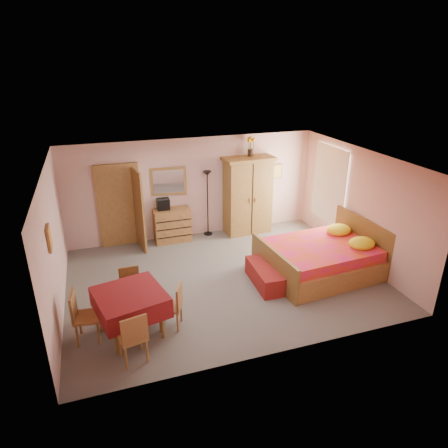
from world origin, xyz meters
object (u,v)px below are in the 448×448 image
object	(u,v)px
bench	(264,276)
chair_east	(170,306)
wardrobe	(248,196)
chair_south	(132,336)
chair_west	(87,316)
chair_north	(131,290)
chest_of_drawers	(172,225)
bed	(320,250)
wall_mirror	(168,181)
sunflower_vase	(251,146)
dining_table	(131,313)
stereo	(163,204)
floor_lamp	(208,204)

from	to	relation	value
bench	chair_east	size ratio (longest dim) A/B	1.43
wardrobe	chair_south	world-z (taller)	wardrobe
chair_west	chair_north	bearing A→B (deg)	137.17
chest_of_drawers	bed	distance (m)	3.81
wall_mirror	sunflower_vase	world-z (taller)	sunflower_vase
wardrobe	chair_west	size ratio (longest dim) A/B	2.24
dining_table	chair_south	size ratio (longest dim) A/B	1.21
stereo	floor_lamp	world-z (taller)	floor_lamp
floor_lamp	bench	bearing A→B (deg)	-82.11
chest_of_drawers	dining_table	bearing A→B (deg)	-112.53
wall_mirror	chair_north	distance (m)	3.47
bench	chair_west	size ratio (longest dim) A/B	1.30
wall_mirror	sunflower_vase	xyz separation A→B (m)	(2.14, -0.15, 0.77)
wardrobe	dining_table	world-z (taller)	wardrobe
bed	bench	xyz separation A→B (m)	(-1.33, -0.07, -0.36)
floor_lamp	bed	world-z (taller)	floor_lamp
bench	chair_south	xyz separation A→B (m)	(-2.87, -1.43, 0.25)
wardrobe	chair_south	size ratio (longest dim) A/B	2.30
bench	chair_west	world-z (taller)	chair_west
bed	bench	world-z (taller)	bed
chest_of_drawers	floor_lamp	world-z (taller)	floor_lamp
chair_north	chest_of_drawers	bearing A→B (deg)	-116.96
chair_north	chair_west	size ratio (longest dim) A/B	0.89
dining_table	chair_east	xyz separation A→B (m)	(0.66, -0.03, 0.02)
chair_east	wardrobe	bearing A→B (deg)	-14.94
sunflower_vase	bench	xyz separation A→B (m)	(-0.76, -2.79, -2.12)
chair_north	chair_south	bearing A→B (deg)	83.26
chair_south	chair_north	bearing A→B (deg)	72.59
sunflower_vase	chair_south	size ratio (longest dim) A/B	0.55
wall_mirror	chair_south	xyz separation A→B (m)	(-1.49, -4.38, -1.10)
chest_of_drawers	chair_north	distance (m)	3.09
sunflower_vase	chair_west	distance (m)	5.83
bed	bench	bearing A→B (deg)	178.58
wardrobe	chair_east	size ratio (longest dim) A/B	2.47
bed	chair_west	distance (m)	4.92
wall_mirror	dining_table	distance (m)	4.14
stereo	floor_lamp	size ratio (longest dim) A/B	0.18
dining_table	chair_east	world-z (taller)	chair_east
bench	wall_mirror	bearing A→B (deg)	115.10
sunflower_vase	dining_table	world-z (taller)	sunflower_vase
dining_table	chair_west	bearing A→B (deg)	175.41
chair_south	stereo	bearing A→B (deg)	61.24
stereo	chair_north	world-z (taller)	stereo
bench	chair_south	distance (m)	3.22
chair_west	chair_east	xyz separation A→B (m)	(1.38, -0.09, -0.04)
wall_mirror	bench	world-z (taller)	wall_mirror
wall_mirror	chair_east	xyz separation A→B (m)	(-0.77, -3.74, -1.13)
chest_of_drawers	bed	size ratio (longest dim) A/B	0.38
wall_mirror	floor_lamp	bearing A→B (deg)	-1.17
chair_south	chair_east	bearing A→B (deg)	29.80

